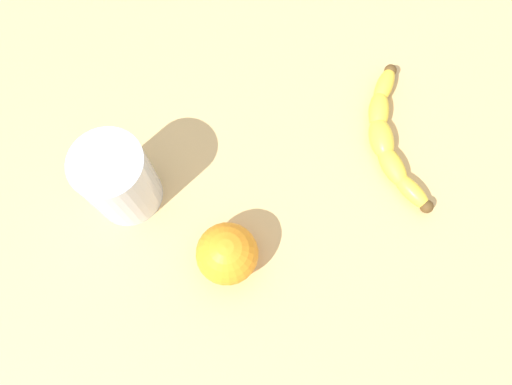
% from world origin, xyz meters
% --- Properties ---
extents(wooden_tabletop, '(1.20, 1.20, 0.03)m').
position_xyz_m(wooden_tabletop, '(0.00, 0.00, 0.01)').
color(wooden_tabletop, tan).
rests_on(wooden_tabletop, ground).
extents(banana, '(0.21, 0.13, 0.03)m').
position_xyz_m(banana, '(0.00, -0.17, 0.05)').
color(banana, yellow).
rests_on(banana, wooden_tabletop).
extents(smoothie_glass, '(0.09, 0.09, 0.12)m').
position_xyz_m(smoothie_glass, '(0.16, 0.17, 0.09)').
color(smoothie_glass, silver).
rests_on(smoothie_glass, wooden_tabletop).
extents(orange_fruit, '(0.08, 0.08, 0.08)m').
position_xyz_m(orange_fruit, '(-0.00, 0.11, 0.07)').
color(orange_fruit, orange).
rests_on(orange_fruit, wooden_tabletop).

